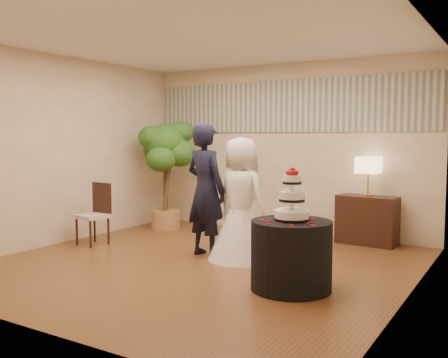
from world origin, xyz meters
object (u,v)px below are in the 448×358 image
Objects in this scene: cake_table at (291,255)px; table_lamp at (368,176)px; console at (367,220)px; ficus_tree at (165,174)px; groom at (206,190)px; bride at (241,199)px; side_chair at (92,214)px; wedding_cake at (292,194)px.

table_lamp is at bearing 88.49° from cake_table.
cake_table is 2.63m from console.
ficus_tree is at bearing -170.43° from table_lamp.
groom reaches higher than bride.
bride is 2.36m from side_chair.
bride is 2.85× the size of wedding_cake.
ficus_tree is (-1.69, 1.29, 0.06)m from groom.
ficus_tree reaches higher than groom.
wedding_cake is (1.09, -0.85, 0.21)m from bride.
wedding_cake is at bearing -32.34° from ficus_tree.
cake_table is 1.46× the size of table_lamp.
wedding_cake is 2.63m from table_lamp.
cake_table is 0.64m from wedding_cake.
console is 1.50× the size of table_lamp.
table_lamp is at bearing 88.49° from wedding_cake.
table_lamp is at bearing -118.20° from groom.
ficus_tree is (-3.34, -0.56, 0.59)m from console.
ficus_tree reaches higher than wedding_cake.
table_lamp is at bearing 0.00° from console.
wedding_cake is 0.29× the size of ficus_tree.
ficus_tree is (-3.34, -0.56, -0.06)m from table_lamp.
groom is 3.07× the size of table_lamp.
cake_table reaches higher than console.
table_lamp is (0.00, 0.00, 0.65)m from console.
bride is at bearing 15.61° from side_chair.
groom reaches higher than wedding_cake.
cake_table is at bearing -86.69° from console.
groom is at bearing 15.66° from side_chair.
side_chair reaches higher than cake_table.
side_chair is (-0.13, -1.59, -0.50)m from ficus_tree.
groom reaches higher than cake_table.
wedding_cake reaches higher than cake_table.
ficus_tree reaches higher than bride.
wedding_cake is 0.61× the size of side_chair.
groom is 2.13m from ficus_tree.
table_lamp is 3.38m from ficus_tree.
wedding_cake reaches higher than side_chair.
side_chair is (-2.31, -0.38, -0.34)m from bride.
side_chair is (-1.81, -0.30, -0.43)m from groom.
ficus_tree is (-2.18, 1.22, 0.16)m from bride.
bride reaches higher than wedding_cake.
bride is at bearing 141.86° from wedding_cake.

